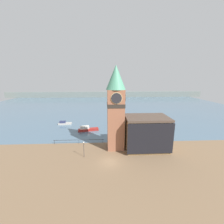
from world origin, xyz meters
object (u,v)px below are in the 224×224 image
at_px(mooring_bollard_near, 108,148).
at_px(boat_near, 87,129).
at_px(boat_far, 64,123).
at_px(lamp_post, 84,146).
at_px(pier_building, 146,133).
at_px(clock_tower, 116,106).

bearing_deg(mooring_bollard_near, boat_near, 115.95).
height_order(boat_far, mooring_bollard_near, boat_far).
distance_m(boat_near, lamp_post, 17.40).
bearing_deg(boat_far, lamp_post, -67.85).
xyz_separation_m(boat_near, boat_far, (-9.72, 7.80, -0.17)).
distance_m(pier_building, boat_near, 21.69).
bearing_deg(boat_far, pier_building, -40.77).
xyz_separation_m(mooring_bollard_near, lamp_post, (-5.56, -3.41, 2.30)).
xyz_separation_m(clock_tower, boat_far, (-18.45, 20.77, -10.49)).
relative_size(clock_tower, lamp_post, 5.53).
xyz_separation_m(boat_near, lamp_post, (1.17, -17.25, 1.96)).
height_order(pier_building, boat_far, pier_building).
distance_m(clock_tower, lamp_post, 12.05).
height_order(clock_tower, lamp_post, clock_tower).
relative_size(pier_building, boat_near, 1.53).
height_order(clock_tower, mooring_bollard_near, clock_tower).
bearing_deg(boat_far, boat_near, -40.10).
distance_m(boat_far, lamp_post, 27.40).
relative_size(clock_tower, boat_far, 4.13).
relative_size(pier_building, lamp_post, 2.86).
bearing_deg(lamp_post, boat_far, 113.50).
bearing_deg(clock_tower, mooring_bollard_near, -156.37).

